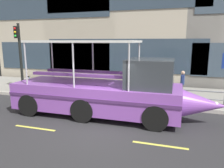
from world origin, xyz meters
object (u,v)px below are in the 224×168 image
(traffic_light_pole, at_px, (19,51))
(duck_tour_boat, at_px, (108,92))
(leaned_bicycle, at_px, (31,85))
(pedestrian_near_bow, at_px, (182,82))

(traffic_light_pole, height_order, duck_tour_boat, traffic_light_pole)
(traffic_light_pole, distance_m, leaned_bicycle, 2.27)
(leaned_bicycle, relative_size, pedestrian_near_bow, 1.13)
(leaned_bicycle, distance_m, duck_tour_boat, 6.55)
(traffic_light_pole, bearing_deg, duck_tour_boat, -19.51)
(traffic_light_pole, bearing_deg, pedestrian_near_bow, 7.18)
(leaned_bicycle, bearing_deg, pedestrian_near_bow, 6.66)
(duck_tour_boat, xyz_separation_m, pedestrian_near_bow, (3.21, 3.57, 0.01))
(traffic_light_pole, xyz_separation_m, duck_tour_boat, (6.59, -2.34, -1.64))
(duck_tour_boat, distance_m, pedestrian_near_bow, 4.80)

